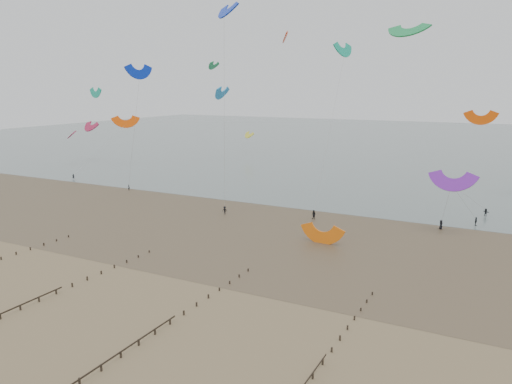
% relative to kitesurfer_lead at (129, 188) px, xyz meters
% --- Properties ---
extents(ground, '(500.00, 500.00, 0.00)m').
position_rel_kitesurfer_lead_xyz_m(ground, '(50.27, -48.36, -0.76)').
color(ground, brown).
rests_on(ground, ground).
extents(sea_and_shore, '(500.00, 665.00, 0.03)m').
position_rel_kitesurfer_lead_xyz_m(sea_and_shore, '(46.20, -13.96, -0.75)').
color(sea_and_shore, '#475654').
rests_on(sea_and_shore, ground).
extents(groynes, '(72.16, 50.16, 1.00)m').
position_rel_kitesurfer_lead_xyz_m(groynes, '(54.27, -67.41, -0.29)').
color(groynes, black).
rests_on(groynes, ground).
extents(kitesurfer_lead, '(0.64, 0.51, 1.52)m').
position_rel_kitesurfer_lead_xyz_m(kitesurfer_lead, '(0.00, 0.00, 0.00)').
color(kitesurfer_lead, black).
rests_on(kitesurfer_lead, ground).
extents(kitesurfers, '(165.80, 24.69, 1.86)m').
position_rel_kitesurfer_lead_xyz_m(kitesurfers, '(71.04, 0.22, 0.11)').
color(kitesurfers, black).
rests_on(kitesurfers, ground).
extents(grounded_kite, '(7.03, 5.68, 3.66)m').
position_rel_kitesurfer_lead_xyz_m(grounded_kite, '(59.15, -19.04, -0.76)').
color(grounded_kite, orange).
rests_on(grounded_kite, ground).
extents(kites_airborne, '(249.37, 112.87, 44.40)m').
position_rel_kitesurfer_lead_xyz_m(kites_airborne, '(45.95, 40.78, 19.85)').
color(kites_airborne, '#199048').
rests_on(kites_airborne, ground).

